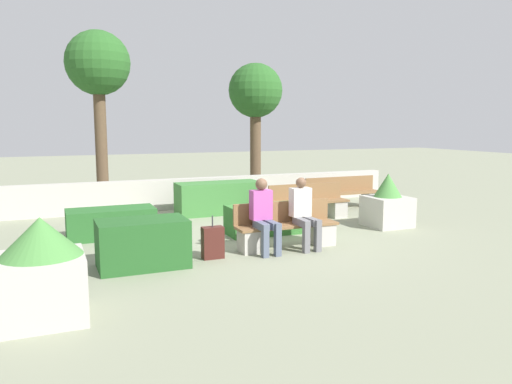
{
  "coord_description": "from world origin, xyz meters",
  "views": [
    {
      "loc": [
        -4.03,
        -9.06,
        2.33
      ],
      "look_at": [
        0.03,
        0.5,
        0.9
      ],
      "focal_mm": 35.0,
      "sensor_mm": 36.0,
      "label": 1
    }
  ],
  "objects": [
    {
      "name": "bench_front",
      "position": [
        0.09,
        -0.82,
        0.34
      ],
      "size": [
        1.99,
        0.48,
        0.86
      ],
      "color": "brown",
      "rests_on": "ground_plane"
    },
    {
      "name": "hedge_block_near_right",
      "position": [
        0.08,
        3.13,
        0.41
      ],
      "size": [
        2.17,
        0.83,
        0.82
      ],
      "color": "#3D7A38",
      "rests_on": "ground_plane"
    },
    {
      "name": "person_seated_man",
      "position": [
        0.37,
        -0.96,
        0.73
      ],
      "size": [
        0.38,
        0.63,
        1.33
      ],
      "color": "slate",
      "rests_on": "ground_plane"
    },
    {
      "name": "person_seated_woman",
      "position": [
        -0.44,
        -0.96,
        0.75
      ],
      "size": [
        0.38,
        0.63,
        1.35
      ],
      "color": "#515B70",
      "rests_on": "ground_plane"
    },
    {
      "name": "bench_right_side",
      "position": [
        1.86,
        1.5,
        0.34
      ],
      "size": [
        2.01,
        0.48,
        0.86
      ],
      "rotation": [
        0.0,
        0.0,
        -0.04
      ],
      "color": "brown",
      "rests_on": "ground_plane"
    },
    {
      "name": "tree_leftmost",
      "position": [
        -2.49,
        6.09,
        3.9
      ],
      "size": [
        1.83,
        1.83,
        4.96
      ],
      "color": "brown",
      "rests_on": "ground_plane"
    },
    {
      "name": "planter_corner_right",
      "position": [
        3.1,
        0.08,
        0.5
      ],
      "size": [
        0.91,
        0.91,
        1.21
      ],
      "color": "#B7B2A8",
      "rests_on": "ground_plane"
    },
    {
      "name": "planter_corner_left",
      "position": [
        -4.13,
        -2.84,
        0.62
      ],
      "size": [
        0.95,
        0.95,
        1.25
      ],
      "color": "#B7B2A8",
      "rests_on": "ground_plane"
    },
    {
      "name": "hedge_block_near_left",
      "position": [
        -2.64,
        -1.04,
        0.39
      ],
      "size": [
        1.43,
        0.86,
        0.78
      ],
      "color": "#235623",
      "rests_on": "ground_plane"
    },
    {
      "name": "perimeter_wall",
      "position": [
        0.0,
        4.32,
        0.41
      ],
      "size": [
        11.81,
        0.3,
        0.82
      ],
      "color": "#B7B2A8",
      "rests_on": "ground_plane"
    },
    {
      "name": "hedge_block_mid_right",
      "position": [
        0.41,
        0.46,
        0.31
      ],
      "size": [
        2.01,
        0.73,
        0.62
      ],
      "color": "#33702D",
      "rests_on": "ground_plane"
    },
    {
      "name": "suitcase",
      "position": [
        -1.42,
        -1.0,
        0.28
      ],
      "size": [
        0.37,
        0.2,
        0.76
      ],
      "color": "#471E19",
      "rests_on": "ground_plane"
    },
    {
      "name": "bench_left_side",
      "position": [
        3.53,
        2.54,
        0.35
      ],
      "size": [
        2.18,
        0.49,
        0.86
      ],
      "rotation": [
        0.0,
        0.0,
        -0.04
      ],
      "color": "brown",
      "rests_on": "ground_plane"
    },
    {
      "name": "tree_center_left",
      "position": [
        2.32,
        5.95,
        3.26
      ],
      "size": [
        1.74,
        1.74,
        4.25
      ],
      "color": "brown",
      "rests_on": "ground_plane"
    },
    {
      "name": "hedge_block_mid_left",
      "position": [
        -2.84,
        1.39,
        0.3
      ],
      "size": [
        1.75,
        0.8,
        0.6
      ],
      "color": "#286028",
      "rests_on": "ground_plane"
    },
    {
      "name": "ground_plane",
      "position": [
        0.0,
        0.0,
        0.0
      ],
      "size": [
        60.0,
        60.0,
        0.0
      ],
      "primitive_type": "plane",
      "color": "gray"
    }
  ]
}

